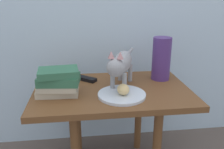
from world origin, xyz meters
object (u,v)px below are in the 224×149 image
(plate, at_px, (122,95))
(green_vase, at_px, (161,59))
(cat, at_px, (121,64))
(book_stack, at_px, (58,82))
(side_table, at_px, (112,101))
(tv_remote, at_px, (85,78))
(bread_roll, at_px, (123,89))

(plate, distance_m, green_vase, 0.37)
(cat, height_order, book_stack, cat)
(plate, bearing_deg, book_stack, 170.29)
(side_table, bearing_deg, tv_remote, 133.82)
(side_table, height_order, plate, plate)
(cat, height_order, tv_remote, cat)
(bread_roll, distance_m, tv_remote, 0.32)
(green_vase, xyz_separation_m, tv_remote, (-0.45, 0.03, -0.11))
(side_table, bearing_deg, book_stack, -169.82)
(plate, height_order, green_vase, green_vase)
(cat, bearing_deg, tv_remote, 145.50)
(tv_remote, bearing_deg, bread_roll, -15.22)
(bread_roll, xyz_separation_m, cat, (0.01, 0.13, 0.09))
(cat, bearing_deg, side_table, -162.86)
(bread_roll, bearing_deg, plate, 123.17)
(book_stack, relative_size, tv_remote, 1.47)
(cat, distance_m, tv_remote, 0.27)
(green_vase, bearing_deg, book_stack, -163.94)
(plate, distance_m, tv_remote, 0.31)
(plate, xyz_separation_m, cat, (0.01, 0.12, 0.13))
(cat, distance_m, book_stack, 0.34)
(side_table, distance_m, green_vase, 0.38)
(side_table, relative_size, plate, 3.45)
(side_table, height_order, green_vase, green_vase)
(plate, bearing_deg, bread_roll, -56.83)
(side_table, relative_size, cat, 1.83)
(side_table, distance_m, cat, 0.21)
(plate, height_order, tv_remote, tv_remote)
(green_vase, bearing_deg, tv_remote, 175.81)
(plate, xyz_separation_m, green_vase, (0.27, 0.22, 0.12))
(plate, xyz_separation_m, book_stack, (-0.31, 0.05, 0.06))
(bread_roll, bearing_deg, cat, 85.77)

